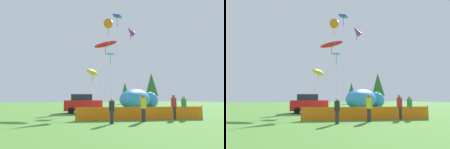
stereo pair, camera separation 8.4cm
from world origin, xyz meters
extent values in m
plane|color=#548C38|center=(0.00, 0.00, 0.00)|extent=(120.00, 120.00, 0.00)
cube|color=red|center=(-2.65, 3.07, 0.80)|extent=(4.12, 2.41, 1.06)
cube|color=#1E232D|center=(-2.84, 3.11, 1.64)|extent=(2.39, 1.93, 0.64)
cylinder|color=black|center=(-1.31, 3.64, 0.31)|extent=(0.66, 0.35, 0.63)
cylinder|color=black|center=(-1.63, 2.03, 0.31)|extent=(0.66, 0.35, 0.63)
cylinder|color=black|center=(-3.66, 4.11, 0.31)|extent=(0.66, 0.35, 0.63)
cylinder|color=black|center=(-3.98, 2.50, 0.31)|extent=(0.66, 0.35, 0.63)
cube|color=#1959A5|center=(2.00, 0.34, 0.44)|extent=(0.64, 0.64, 0.03)
cube|color=#1959A5|center=(1.77, 0.41, 0.67)|extent=(0.17, 0.47, 0.46)
cylinder|color=#A5A5AD|center=(2.27, 0.49, 0.22)|extent=(0.02, 0.02, 0.44)
cylinder|color=#A5A5AD|center=(2.15, 0.07, 0.22)|extent=(0.02, 0.02, 0.44)
cylinder|color=#A5A5AD|center=(1.85, 0.61, 0.22)|extent=(0.02, 0.02, 0.44)
cylinder|color=#A5A5AD|center=(1.73, 0.19, 0.22)|extent=(0.02, 0.02, 0.44)
ellipsoid|color=#338CD8|center=(4.94, 5.38, 1.38)|extent=(6.81, 5.42, 2.76)
ellipsoid|color=white|center=(4.94, 5.38, 0.76)|extent=(4.50, 3.73, 1.24)
sphere|color=#338CD8|center=(8.41, 7.28, 1.24)|extent=(2.48, 2.48, 2.48)
cone|color=#338CD8|center=(8.41, 7.90, 2.24)|extent=(0.70, 0.70, 0.75)
cone|color=#338CD8|center=(8.41, 6.66, 2.24)|extent=(0.70, 0.70, 0.75)
cube|color=orange|center=(0.07, -4.23, 0.46)|extent=(9.20, 2.30, 0.92)
cylinder|color=#4C4C51|center=(-4.52, -3.10, 0.51)|extent=(0.05, 0.05, 1.01)
cylinder|color=#4C4C51|center=(4.67, -5.36, 0.51)|extent=(0.05, 0.05, 1.01)
cylinder|color=#2D2D38|center=(2.52, -4.77, 0.43)|extent=(0.27, 0.27, 0.86)
cylinder|color=#B72D2D|center=(2.52, -4.77, 1.22)|extent=(0.39, 0.39, 0.72)
sphere|color=#8C6647|center=(2.52, -4.77, 1.69)|extent=(0.23, 0.23, 0.23)
cylinder|color=#2D2D38|center=(3.34, -4.92, 0.41)|extent=(0.25, 0.25, 0.81)
cylinder|color=#338C4C|center=(3.34, -4.92, 1.15)|extent=(0.37, 0.37, 0.68)
sphere|color=tan|center=(3.34, -4.92, 1.60)|extent=(0.22, 0.22, 0.22)
cylinder|color=#2D2D38|center=(-0.36, -5.14, 0.43)|extent=(0.27, 0.27, 0.85)
cylinder|color=yellow|center=(-0.36, -5.14, 1.21)|extent=(0.39, 0.39, 0.71)
sphere|color=#8C6647|center=(-0.36, -5.14, 1.68)|extent=(0.23, 0.23, 0.23)
cylinder|color=#2D2D38|center=(-2.73, -5.35, 0.37)|extent=(0.23, 0.23, 0.75)
cylinder|color=#26262D|center=(-2.73, -5.35, 1.06)|extent=(0.34, 0.34, 0.62)
sphere|color=beige|center=(-2.73, -5.35, 1.47)|extent=(0.20, 0.20, 0.20)
cylinder|color=silver|center=(-0.11, 1.81, 4.74)|extent=(0.93, 1.24, 9.48)
sphere|color=orange|center=(-0.56, 1.21, 9.48)|extent=(1.03, 1.03, 1.03)
cylinder|color=orange|center=(-0.56, 1.21, 8.78)|extent=(0.06, 0.06, 1.20)
cylinder|color=silver|center=(1.36, 3.36, 5.72)|extent=(0.28, 0.82, 11.45)
cube|color=blue|center=(1.24, 2.96, 11.44)|extent=(1.28, 1.27, 0.48)
cylinder|color=blue|center=(1.24, 2.96, 10.74)|extent=(0.06, 0.06, 1.20)
cylinder|color=silver|center=(-0.29, 4.23, 4.26)|extent=(1.80, 2.17, 8.52)
ellipsoid|color=red|center=(0.59, 5.30, 8.51)|extent=(3.16, 1.50, 1.38)
cylinder|color=red|center=(0.59, 5.30, 7.81)|extent=(0.06, 0.06, 1.20)
cylinder|color=silver|center=(-1.30, 6.18, 2.33)|extent=(0.16, 2.60, 4.68)
ellipsoid|color=yellow|center=(-1.23, 4.89, 4.67)|extent=(2.33, 2.27, 0.90)
cylinder|color=yellow|center=(-1.23, 4.89, 3.97)|extent=(0.06, 0.06, 1.20)
cylinder|color=silver|center=(0.63, 5.03, 3.53)|extent=(0.74, 1.06, 7.07)
cube|color=#19B2B2|center=(0.98, 4.52, 7.07)|extent=(1.24, 1.25, 0.36)
cylinder|color=#19B2B2|center=(0.98, 4.52, 6.37)|extent=(0.06, 0.06, 1.20)
cylinder|color=silver|center=(4.27, 4.05, 5.47)|extent=(0.22, 2.95, 10.94)
cone|color=purple|center=(4.37, 5.51, 10.93)|extent=(1.70, 1.19, 1.46)
cylinder|color=purple|center=(4.37, 5.51, 10.23)|extent=(0.06, 0.06, 1.20)
cylinder|color=brown|center=(14.34, 28.09, 0.70)|extent=(0.45, 0.45, 1.40)
cone|color=#2D6B2D|center=(14.34, 28.09, 3.63)|extent=(2.46, 2.46, 4.47)
cylinder|color=brown|center=(24.31, 30.02, 1.11)|extent=(0.71, 0.71, 2.22)
cone|color=#2D6B2D|center=(24.31, 30.02, 5.76)|extent=(3.90, 3.90, 7.09)
camera|label=1|loc=(-6.68, -15.44, 1.53)|focal=28.00mm
camera|label=2|loc=(-6.61, -15.47, 1.53)|focal=28.00mm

